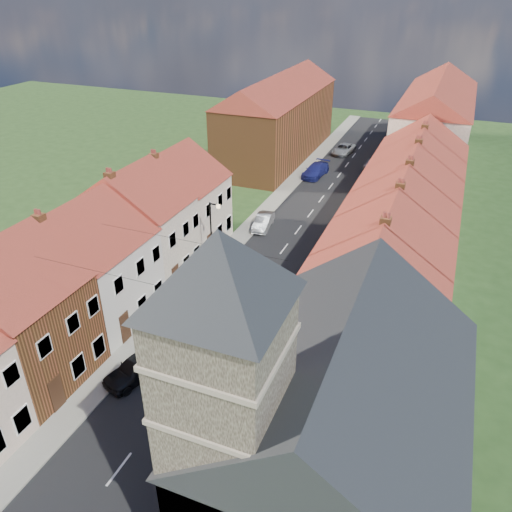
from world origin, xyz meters
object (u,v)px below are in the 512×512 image
at_px(car_near, 137,367).
at_px(car_distant, 344,149).
at_px(car_distant_b, 373,164).
at_px(church, 324,419).
at_px(pedestrian_right, 270,353).
at_px(lamppost, 212,234).
at_px(car_far, 316,170).
at_px(car_mid, 263,221).
at_px(pedestrian_left, 141,329).

distance_m(car_near, car_distant, 46.47).
relative_size(car_distant, car_distant_b, 1.18).
height_order(church, car_near, church).
xyz_separation_m(pedestrian_right, car_distant_b, (-0.90, 38.43, -0.44)).
relative_size(lamppost, pedestrian_right, 3.48).
bearing_deg(car_far, car_distant, 90.01).
xyz_separation_m(church, pedestrian_right, (-5.26, 8.25, -4.90)).
bearing_deg(lamppost, car_far, 87.11).
bearing_deg(car_mid, church, -70.60).
relative_size(pedestrian_right, car_distant_b, 0.44).
distance_m(lamppost, pedestrian_right, 11.84).
relative_size(car_mid, pedestrian_left, 2.29).
bearing_deg(car_near, car_far, 108.07).
height_order(car_mid, pedestrian_right, pedestrian_right).
bearing_deg(car_distant_b, car_mid, 74.20).
bearing_deg(car_far, lamppost, -86.56).
height_order(car_far, pedestrian_left, pedestrian_left).
bearing_deg(pedestrian_right, car_far, -63.14).
xyz_separation_m(car_near, car_mid, (-0.45, 21.45, -0.08)).
distance_m(car_mid, car_distant, 25.06).
bearing_deg(car_distant, pedestrian_right, -74.67).
relative_size(lamppost, car_mid, 1.54).
xyz_separation_m(lamppost, car_near, (1.06, -12.21, -2.82)).
bearing_deg(pedestrian_right, lamppost, -31.41).
bearing_deg(church, car_near, 159.76).
xyz_separation_m(car_distant, car_distant_b, (4.70, -4.25, -0.10)).
distance_m(car_far, car_distant, 9.76).
height_order(car_near, car_far, car_near).
relative_size(church, car_distant_b, 3.89).
bearing_deg(church, lamppost, 128.30).
bearing_deg(car_distant, pedestrian_left, -85.92).
bearing_deg(car_distant, lamppost, -86.00).
relative_size(car_distant, pedestrian_right, 2.67).
xyz_separation_m(car_mid, car_far, (0.63, 15.30, 0.08)).
distance_m(church, pedestrian_right, 10.94).
bearing_deg(car_distant, car_far, -88.45).
height_order(car_mid, car_distant_b, car_mid).
xyz_separation_m(car_far, car_distant_b, (5.77, 5.46, -0.18)).
height_order(lamppost, pedestrian_left, lamppost).
xyz_separation_m(church, car_near, (-12.11, 4.47, -5.16)).
relative_size(lamppost, car_distant, 1.30).
bearing_deg(car_far, car_distant_b, 49.71).
xyz_separation_m(car_near, pedestrian_left, (-1.63, 2.86, 0.25)).
bearing_deg(church, car_far, 106.15).
bearing_deg(pedestrian_left, pedestrian_right, -6.04).
distance_m(car_near, pedestrian_left, 3.30).
distance_m(car_mid, car_distant_b, 21.72).
relative_size(car_near, pedestrian_right, 2.46).
distance_m(pedestrian_left, pedestrian_right, 8.53).
relative_size(lamppost, car_far, 1.21).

